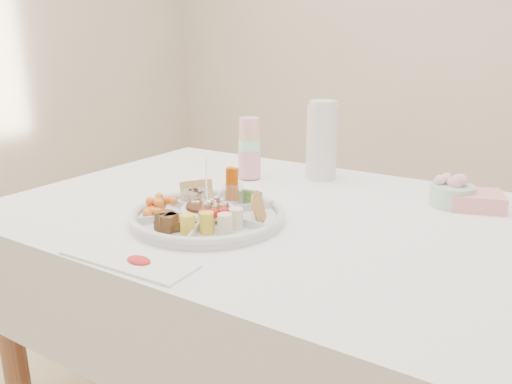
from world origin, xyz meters
The scene contains 15 objects.
wall_back centered at (0.00, 2.00, 1.35)m, with size 4.00×0.02×2.70m, color beige.
dining_table centered at (0.00, 0.00, 0.38)m, with size 1.52×1.02×0.76m, color white.
party_tray centered at (-0.13, -0.17, 0.78)m, with size 0.38×0.38×0.04m, color white.
bean_dip centered at (-0.13, -0.17, 0.79)m, with size 0.11×0.11×0.04m, color #552D21.
tortillas centered at (-0.01, -0.12, 0.80)m, with size 0.09×0.09×0.06m, color olive, non-canonical shape.
carrot_cucumber centered at (-0.11, -0.05, 0.82)m, with size 0.10×0.10×0.09m, color #CD5804, non-canonical shape.
pita_raisins centered at (-0.23, -0.10, 0.80)m, with size 0.11×0.11×0.06m, color #D6B871, non-canonical shape.
cherries centered at (-0.25, -0.23, 0.79)m, with size 0.10×0.10×0.04m, color #DB591A, non-canonical shape.
granola_chunks centered at (-0.14, -0.30, 0.79)m, with size 0.11×0.11×0.05m, color brown, non-canonical shape.
banana_tomato centered at (-0.02, -0.25, 0.82)m, with size 0.11×0.11×0.09m, color #D1B454, non-canonical shape.
cup_stack centered at (-0.26, 0.23, 0.86)m, with size 0.07×0.07×0.20m, color white.
thermos centered at (-0.06, 0.35, 0.89)m, with size 0.10×0.10×0.26m, color silver.
flower_bowl centered at (0.36, 0.28, 0.80)m, with size 0.12×0.12×0.09m, color #A3C9B5.
napkin_stack centered at (0.42, 0.30, 0.78)m, with size 0.13×0.12×0.04m, color pink.
placemat centered at (-0.12, -0.45, 0.76)m, with size 0.30×0.10×0.01m, color white.
Camera 1 is at (0.60, -1.11, 1.19)m, focal length 35.00 mm.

